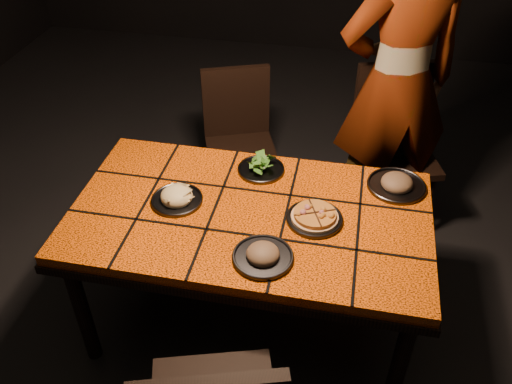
% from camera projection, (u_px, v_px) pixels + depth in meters
% --- Properties ---
extents(room_shell, '(6.04, 7.04, 3.08)m').
position_uv_depth(room_shell, '(249.00, 54.00, 1.95)').
color(room_shell, black).
rests_on(room_shell, ground).
extents(dining_table, '(1.62, 0.92, 0.75)m').
position_uv_depth(dining_table, '(250.00, 225.00, 2.47)').
color(dining_table, '#FF5E08').
rests_on(dining_table, ground).
extents(chair_far_left, '(0.53, 0.53, 0.91)m').
position_uv_depth(chair_far_left, '(239.00, 133.00, 3.34)').
color(chair_far_left, black).
rests_on(chair_far_left, ground).
extents(chair_far_right, '(0.56, 0.56, 0.99)m').
position_uv_depth(chair_far_right, '(392.00, 137.00, 3.23)').
color(chair_far_right, black).
rests_on(chair_far_right, ground).
extents(diner, '(0.82, 0.69, 1.91)m').
position_uv_depth(diner, '(397.00, 84.00, 2.92)').
color(diner, brown).
rests_on(diner, ground).
extents(plate_pizza, '(0.27, 0.27, 0.04)m').
position_uv_depth(plate_pizza, '(315.00, 217.00, 2.36)').
color(plate_pizza, '#35353A').
rests_on(plate_pizza, dining_table).
extents(plate_pasta, '(0.24, 0.24, 0.08)m').
position_uv_depth(plate_pasta, '(177.00, 198.00, 2.46)').
color(plate_pasta, '#35353A').
rests_on(plate_pasta, dining_table).
extents(plate_salad, '(0.23, 0.23, 0.07)m').
position_uv_depth(plate_salad, '(261.00, 167.00, 2.64)').
color(plate_salad, '#35353A').
rests_on(plate_salad, dining_table).
extents(plate_mushroom_a, '(0.25, 0.25, 0.08)m').
position_uv_depth(plate_mushroom_a, '(263.00, 255.00, 2.18)').
color(plate_mushroom_a, '#35353A').
rests_on(plate_mushroom_a, dining_table).
extents(plate_mushroom_b, '(0.28, 0.28, 0.09)m').
position_uv_depth(plate_mushroom_b, '(397.00, 183.00, 2.54)').
color(plate_mushroom_b, '#35353A').
rests_on(plate_mushroom_b, dining_table).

